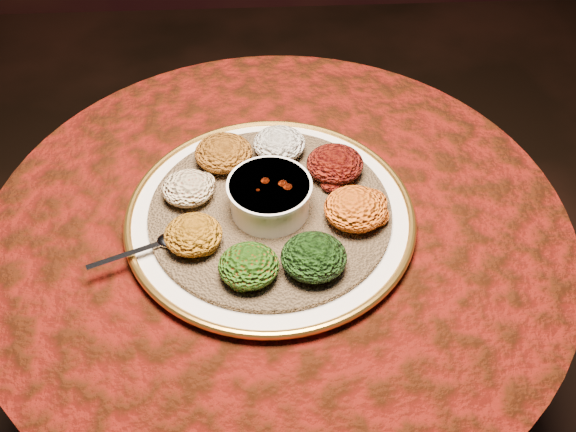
{
  "coord_description": "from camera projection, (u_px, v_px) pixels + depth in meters",
  "views": [
    {
      "loc": [
        -0.02,
        -0.71,
        1.51
      ],
      "look_at": [
        0.02,
        -0.01,
        0.76
      ],
      "focal_mm": 40.0,
      "sensor_mm": 36.0,
      "label": 1
    }
  ],
  "objects": [
    {
      "name": "table",
      "position": [
        278.0,
        287.0,
        1.18
      ],
      "size": [
        0.96,
        0.96,
        0.73
      ],
      "color": "black",
      "rests_on": "ground"
    },
    {
      "name": "platter",
      "position": [
        270.0,
        216.0,
        1.04
      ],
      "size": [
        0.55,
        0.55,
        0.02
      ],
      "rotation": [
        0.0,
        0.0,
        -0.26
      ],
      "color": "white",
      "rests_on": "table"
    },
    {
      "name": "injera",
      "position": [
        270.0,
        211.0,
        1.03
      ],
      "size": [
        0.52,
        0.52,
        0.01
      ],
      "primitive_type": "cylinder",
      "rotation": [
        0.0,
        0.0,
        -0.42
      ],
      "color": "olive",
      "rests_on": "platter"
    },
    {
      "name": "stew_bowl",
      "position": [
        270.0,
        195.0,
        1.0
      ],
      "size": [
        0.13,
        0.13,
        0.06
      ],
      "color": "white",
      "rests_on": "injera"
    },
    {
      "name": "spoon",
      "position": [
        164.0,
        242.0,
        0.97
      ],
      "size": [
        0.14,
        0.07,
        0.01
      ],
      "rotation": [
        0.0,
        0.0,
        -2.76
      ],
      "color": "silver",
      "rests_on": "injera"
    },
    {
      "name": "portion_ayib",
      "position": [
        279.0,
        144.0,
        1.1
      ],
      "size": [
        0.09,
        0.09,
        0.04
      ],
      "primitive_type": "ellipsoid",
      "color": "silver",
      "rests_on": "injera"
    },
    {
      "name": "portion_kitfo",
      "position": [
        335.0,
        164.0,
        1.07
      ],
      "size": [
        0.1,
        0.09,
        0.05
      ],
      "primitive_type": "ellipsoid",
      "color": "black",
      "rests_on": "injera"
    },
    {
      "name": "portion_tikil",
      "position": [
        355.0,
        209.0,
        0.99
      ],
      "size": [
        0.1,
        0.09,
        0.05
      ],
      "primitive_type": "ellipsoid",
      "color": "#A9630E",
      "rests_on": "injera"
    },
    {
      "name": "portion_gomen",
      "position": [
        314.0,
        257.0,
        0.93
      ],
      "size": [
        0.1,
        0.09,
        0.05
      ],
      "primitive_type": "ellipsoid",
      "color": "black",
      "rests_on": "injera"
    },
    {
      "name": "portion_mixveg",
      "position": [
        249.0,
        266.0,
        0.92
      ],
      "size": [
        0.09,
        0.08,
        0.04
      ],
      "primitive_type": "ellipsoid",
      "color": "#9D210A",
      "rests_on": "injera"
    },
    {
      "name": "portion_kik",
      "position": [
        193.0,
        235.0,
        0.96
      ],
      "size": [
        0.09,
        0.08,
        0.04
      ],
      "primitive_type": "ellipsoid",
      "color": "#B86810",
      "rests_on": "injera"
    },
    {
      "name": "portion_timatim",
      "position": [
        188.0,
        188.0,
        1.03
      ],
      "size": [
        0.08,
        0.08,
        0.04
      ],
      "primitive_type": "ellipsoid",
      "color": "maroon",
      "rests_on": "injera"
    },
    {
      "name": "portion_shiro",
      "position": [
        224.0,
        153.0,
        1.08
      ],
      "size": [
        0.1,
        0.09,
        0.05
      ],
      "primitive_type": "ellipsoid",
      "color": "#914E11",
      "rests_on": "injera"
    }
  ]
}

